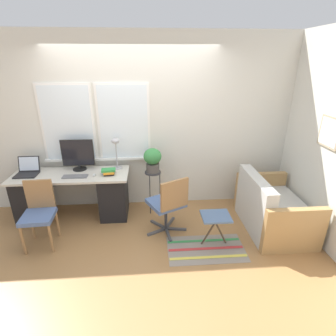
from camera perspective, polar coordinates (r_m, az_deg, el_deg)
ground_plane at (r=4.08m, az=-6.69°, el=-11.98°), size 14.00×14.00×0.00m
wall_back_with_window at (r=4.16m, az=-7.54°, el=9.14°), size 9.00×0.12×2.70m
wall_right_with_picture at (r=4.16m, az=29.08°, el=6.50°), size 0.08×9.00×2.70m
desk at (r=4.30m, az=-19.90°, el=-5.41°), size 1.71×0.60×0.72m
laptop at (r=4.40m, az=-28.28°, el=-0.54°), size 0.31×0.30×0.24m
monitor at (r=4.21m, az=-19.02°, el=2.76°), size 0.48×0.20×0.48m
keyboard at (r=4.03m, az=-19.57°, el=-1.75°), size 0.35×0.12×0.02m
mouse at (r=3.97m, az=-15.76°, el=-1.48°), size 0.04×0.07×0.04m
desk_lamp at (r=4.07m, az=-11.29°, el=4.64°), size 0.15×0.15×0.48m
book_stack at (r=3.97m, az=-12.78°, el=-0.77°), size 0.21×0.18×0.08m
desk_chair_wooden at (r=3.83m, az=-26.29°, el=-8.56°), size 0.41×0.42×0.86m
office_chair_swivel at (r=3.63m, az=0.08°, el=-7.67°), size 0.59×0.60×0.88m
couch_loveseat at (r=4.12m, az=21.58°, el=-8.57°), size 0.79×1.18×0.81m
plant_stand at (r=4.10m, az=-3.29°, el=-1.99°), size 0.25×0.25×0.69m
potted_plant at (r=3.99m, az=-3.38°, el=1.98°), size 0.27×0.27×0.38m
floor_rug_striped at (r=3.63m, az=8.28°, el=-17.00°), size 1.01×0.57×0.01m
folding_stool at (r=3.50m, az=10.35°, el=-10.79°), size 0.37×0.31×0.45m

